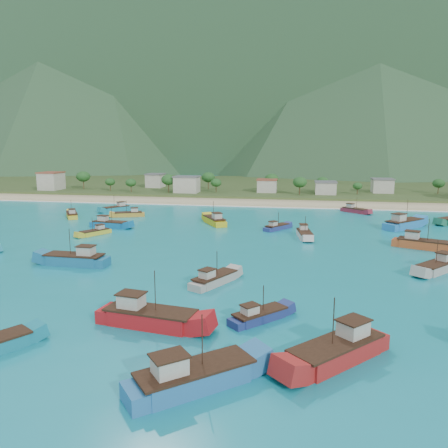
% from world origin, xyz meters
% --- Properties ---
extents(ground, '(600.00, 600.00, 0.00)m').
position_xyz_m(ground, '(0.00, 0.00, 0.00)').
color(ground, '#0B7083').
rests_on(ground, ground).
extents(beach, '(400.00, 18.00, 1.20)m').
position_xyz_m(beach, '(0.00, 79.00, 0.00)').
color(beach, beige).
rests_on(beach, ground).
extents(land, '(400.00, 110.00, 2.40)m').
position_xyz_m(land, '(0.00, 140.00, 0.00)').
color(land, '#385123').
rests_on(land, ground).
extents(surf_line, '(400.00, 2.50, 0.08)m').
position_xyz_m(surf_line, '(0.00, 69.50, 0.00)').
color(surf_line, white).
rests_on(surf_line, ground).
extents(mountains, '(1520.00, 440.00, 260.00)m').
position_xyz_m(mountains, '(-18.31, 403.81, 106.83)').
color(mountains, slate).
rests_on(mountains, ground).
extents(village, '(214.41, 31.73, 7.59)m').
position_xyz_m(village, '(-0.42, 101.68, 4.71)').
color(village, beige).
rests_on(village, ground).
extents(vegetation, '(277.31, 25.95, 8.42)m').
position_xyz_m(vegetation, '(-8.82, 102.78, 5.16)').
color(vegetation, '#235623').
rests_on(vegetation, ground).
extents(boat_2, '(12.41, 7.92, 7.08)m').
position_xyz_m(boat_2, '(39.77, 12.87, 0.89)').
color(boat_2, '#B94D24').
rests_on(boat_2, ground).
extents(boat_3, '(10.83, 4.55, 6.20)m').
position_xyz_m(boat_3, '(-37.76, 23.63, 0.73)').
color(boat_3, '#0E659F').
rests_on(boat_3, ground).
extents(boat_6, '(12.46, 3.97, 7.31)m').
position_xyz_m(boat_6, '(-27.84, -12.55, 0.94)').
color(boat_6, '#19668F').
rests_on(boat_6, ground).
extents(boat_9, '(12.40, 12.55, 8.05)m').
position_xyz_m(boat_9, '(40.89, 36.56, 1.07)').
color(boat_9, '#2476BE').
rests_on(boat_9, ground).
extents(boat_11, '(6.95, 9.97, 5.74)m').
position_xyz_m(boat_11, '(0.06, -19.12, 0.65)').
color(boat_11, '#A39D94').
rests_on(boat_11, ground).
extents(boat_14, '(8.23, 9.76, 5.87)m').
position_xyz_m(boat_14, '(-47.91, 51.20, 0.67)').
color(boat_14, teal).
rests_on(boat_14, ground).
extents(boat_15, '(7.60, 9.62, 5.68)m').
position_xyz_m(boat_15, '(-56.12, 36.71, 0.64)').
color(boat_15, gold).
rests_on(boat_15, ground).
extents(boat_16, '(11.54, 11.93, 7.57)m').
position_xyz_m(boat_16, '(17.94, -41.56, 0.98)').
color(boat_16, '#A41E1D').
rests_on(boat_16, ground).
extents(boat_17, '(13.37, 5.66, 7.65)m').
position_xyz_m(boat_17, '(-4.76, -36.57, 1.00)').
color(boat_17, '#B1151A').
rests_on(boat_17, ground).
extents(boat_18, '(6.85, 8.25, 4.94)m').
position_xyz_m(boat_18, '(7.32, 28.30, 0.50)').
color(boat_18, navy).
rests_on(boat_18, ground).
extents(boat_21, '(4.26, 10.05, 5.75)m').
position_xyz_m(boat_21, '(14.53, 19.97, 0.65)').
color(boat_21, beige).
rests_on(boat_21, ground).
extents(boat_22, '(7.67, 7.90, 5.03)m').
position_xyz_m(boat_22, '(8.73, -32.64, 0.52)').
color(boat_22, navy).
rests_on(boat_22, ground).
extents(boat_24, '(9.59, 6.11, 5.47)m').
position_xyz_m(boat_24, '(-39.33, 41.24, 0.60)').
color(boat_24, gold).
rests_on(boat_24, ground).
extents(boat_25, '(6.07, 8.33, 4.83)m').
position_xyz_m(boat_25, '(-37.00, 13.66, 0.49)').
color(boat_25, gold).
rests_on(boat_25, ground).
extents(boat_27, '(9.47, 9.98, 6.28)m').
position_xyz_m(boat_27, '(37.89, -5.11, 0.75)').
color(boat_27, '#AFA79D').
rests_on(boat_27, ground).
extents(boat_29, '(8.87, 11.75, 6.87)m').
position_xyz_m(boat_29, '(-10.56, 33.51, 0.86)').
color(boat_29, gold).
rests_on(boat_29, ground).
extents(boat_30, '(8.72, 8.47, 5.55)m').
position_xyz_m(boat_30, '(30.82, 62.14, 0.62)').
color(boat_30, maroon).
rests_on(boat_30, ground).
extents(boat_31, '(12.05, 11.01, 7.46)m').
position_xyz_m(boat_31, '(4.23, -49.41, 0.96)').
color(boat_31, '#2669A4').
rests_on(boat_31, ground).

